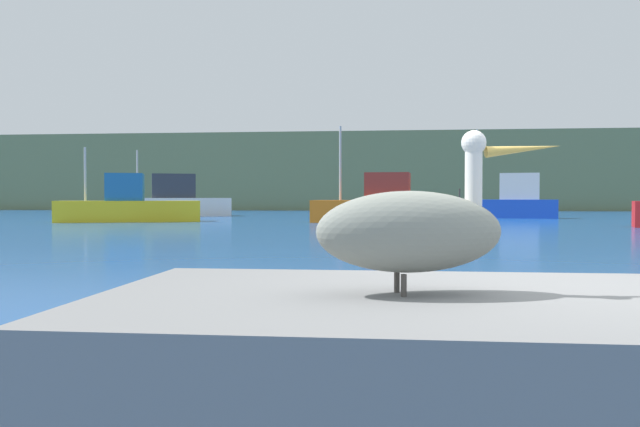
{
  "coord_description": "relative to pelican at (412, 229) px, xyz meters",
  "views": [
    {
      "loc": [
        -1.13,
        -4.02,
        1.29
      ],
      "look_at": [
        -3.35,
        16.38,
        0.78
      ],
      "focal_mm": 36.47,
      "sensor_mm": 36.0,
      "label": 1
    }
  ],
  "objects": [
    {
      "name": "hillside_backdrop",
      "position": [
        1.02,
        65.42,
        2.77
      ],
      "size": [
        140.0,
        10.85,
        7.79
      ],
      "primitive_type": "cube",
      "color": "#6B7A51",
      "rests_on": "ground"
    },
    {
      "name": "ground_plane",
      "position": [
        1.02,
        0.63,
        -1.12
      ],
      "size": [
        260.0,
        260.0,
        0.0
      ],
      "primitive_type": "plane",
      "color": "#194C93"
    },
    {
      "name": "fishing_boat_yellow",
      "position": [
        -13.95,
        29.71,
        -0.28
      ],
      "size": [
        7.63,
        4.23,
        3.92
      ],
      "rotation": [
        0.0,
        0.0,
        3.46
      ],
      "color": "yellow",
      "rests_on": "ground"
    },
    {
      "name": "fishing_boat_blue",
      "position": [
        7.36,
        38.41,
        -0.13
      ],
      "size": [
        6.3,
        2.99,
        5.6
      ],
      "rotation": [
        0.0,
        0.0,
        2.94
      ],
      "color": "blue",
      "rests_on": "ground"
    },
    {
      "name": "pier_dock",
      "position": [
        -0.01,
        -0.0,
        -0.73
      ],
      "size": [
        3.25,
        2.17,
        0.78
      ],
      "primitive_type": "cube",
      "color": "slate",
      "rests_on": "ground"
    },
    {
      "name": "pelican",
      "position": [
        0.0,
        0.0,
        0.0
      ],
      "size": [
        1.34,
        0.63,
        0.86
      ],
      "rotation": [
        0.0,
        0.0,
        0.23
      ],
      "color": "gray",
      "rests_on": "pier_dock"
    },
    {
      "name": "fishing_boat_orange",
      "position": [
        -0.56,
        30.11,
        -0.26
      ],
      "size": [
        7.12,
        2.86,
        4.99
      ],
      "rotation": [
        0.0,
        0.0,
        3.06
      ],
      "color": "orange",
      "rests_on": "ground"
    },
    {
      "name": "fishing_boat_white",
      "position": [
        -15.03,
        39.94,
        -0.08
      ],
      "size": [
        8.16,
        5.13,
        4.51
      ],
      "rotation": [
        0.0,
        0.0,
        3.51
      ],
      "color": "white",
      "rests_on": "ground"
    }
  ]
}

